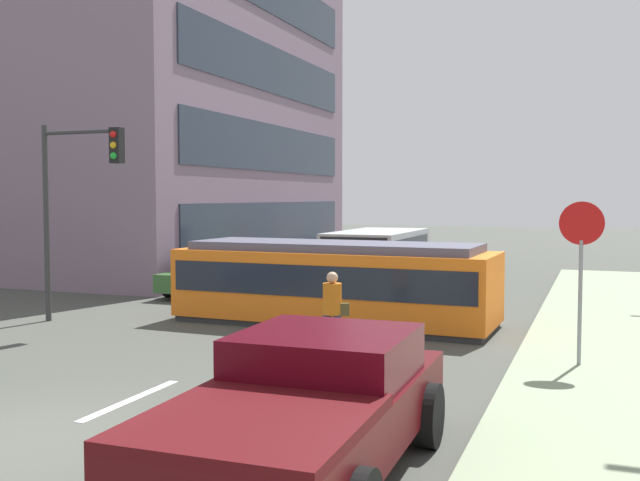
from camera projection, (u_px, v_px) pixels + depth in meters
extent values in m
plane|color=#484B44|center=(320.00, 319.00, 18.54)|extent=(120.00, 120.00, 0.00)
cube|color=gray|center=(608.00, 375.00, 12.38)|extent=(3.20, 36.00, 0.14)
cube|color=silver|center=(131.00, 400.00, 11.09)|extent=(0.16, 2.40, 0.01)
cube|color=silver|center=(249.00, 349.00, 14.82)|extent=(0.16, 2.40, 0.01)
cube|color=silver|center=(380.00, 292.00, 23.59)|extent=(0.16, 2.40, 0.01)
cube|color=silver|center=(422.00, 274.00, 29.18)|extent=(0.16, 2.40, 0.01)
cube|color=gray|center=(100.00, 54.00, 33.01)|extent=(17.28, 17.27, 19.20)
cube|color=#2D3847|center=(274.00, 225.00, 30.36)|extent=(0.06, 14.68, 1.92)
cube|color=#2D3847|center=(274.00, 148.00, 30.17)|extent=(0.06, 14.68, 1.92)
cube|color=#2D3847|center=(274.00, 70.00, 29.98)|extent=(0.06, 14.68, 1.92)
cube|color=orange|center=(334.00, 284.00, 17.72)|extent=(7.83, 2.74, 1.65)
cube|color=#2D2D2D|center=(334.00, 321.00, 17.78)|extent=(7.67, 2.61, 0.15)
cube|color=#525265|center=(334.00, 246.00, 17.67)|extent=(7.05, 2.34, 0.20)
cube|color=#1E232D|center=(334.00, 276.00, 17.71)|extent=(7.52, 2.77, 0.73)
cube|color=#A4A7AD|center=(378.00, 253.00, 25.77)|extent=(2.54, 5.60, 1.60)
cube|color=black|center=(354.00, 252.00, 23.19)|extent=(2.25, 0.14, 0.96)
cube|color=black|center=(378.00, 245.00, 25.75)|extent=(2.57, 4.76, 0.64)
cylinder|color=black|center=(362.00, 277.00, 24.14)|extent=(2.56, 0.92, 0.90)
cylinder|color=black|center=(391.00, 267.00, 27.47)|extent=(2.56, 0.92, 0.90)
cylinder|color=navy|center=(327.00, 336.00, 13.99)|extent=(0.16, 0.16, 0.85)
cylinder|color=navy|center=(337.00, 337.00, 13.92)|extent=(0.16, 0.16, 0.85)
cylinder|color=#CB6513|center=(332.00, 299.00, 13.92)|extent=(0.36, 0.36, 0.60)
sphere|color=tan|center=(332.00, 278.00, 13.89)|extent=(0.22, 0.22, 0.22)
cube|color=#4A4121|center=(344.00, 309.00, 13.90)|extent=(0.22, 0.18, 0.24)
cube|color=#4B0B0F|center=(309.00, 420.00, 7.92)|extent=(2.08, 5.03, 0.65)
cube|color=#48050F|center=(326.00, 355.00, 8.40)|extent=(1.93, 1.93, 0.55)
cube|color=#4B0B0F|center=(255.00, 421.00, 6.61)|extent=(2.04, 2.28, 0.12)
cylinder|color=black|center=(279.00, 400.00, 9.68)|extent=(0.29, 0.80, 0.80)
cylinder|color=black|center=(428.00, 415.00, 9.00)|extent=(0.29, 0.80, 0.80)
cube|color=#34612E|center=(217.00, 277.00, 23.45)|extent=(1.87, 4.59, 0.55)
cube|color=black|center=(214.00, 263.00, 23.28)|extent=(1.70, 2.53, 0.40)
cylinder|color=black|center=(212.00, 278.00, 25.05)|extent=(0.23, 0.64, 0.64)
cylinder|color=black|center=(260.00, 280.00, 24.43)|extent=(0.23, 0.64, 0.64)
cylinder|color=black|center=(170.00, 287.00, 22.48)|extent=(0.23, 0.64, 0.64)
cylinder|color=black|center=(221.00, 289.00, 21.87)|extent=(0.23, 0.64, 0.64)
cube|color=#AC1315|center=(274.00, 261.00, 29.33)|extent=(1.81, 4.27, 0.55)
cube|color=black|center=(272.00, 250.00, 29.17)|extent=(1.65, 2.36, 0.40)
cylinder|color=black|center=(268.00, 263.00, 30.85)|extent=(0.23, 0.64, 0.64)
cylinder|color=black|center=(306.00, 264.00, 30.21)|extent=(0.23, 0.64, 0.64)
cylinder|color=black|center=(239.00, 268.00, 28.49)|extent=(0.23, 0.64, 0.64)
cylinder|color=black|center=(280.00, 270.00, 27.84)|extent=(0.23, 0.64, 0.64)
cube|color=maroon|center=(325.00, 251.00, 34.55)|extent=(1.86, 4.03, 0.55)
cube|color=black|center=(324.00, 242.00, 34.39)|extent=(1.69, 2.23, 0.40)
cylinder|color=black|center=(317.00, 253.00, 36.01)|extent=(0.23, 0.64, 0.64)
cylinder|color=black|center=(351.00, 254.00, 35.34)|extent=(0.23, 0.64, 0.64)
cylinder|color=black|center=(298.00, 257.00, 33.79)|extent=(0.23, 0.64, 0.64)
cylinder|color=black|center=(334.00, 258.00, 33.12)|extent=(0.23, 0.64, 0.64)
cylinder|color=gray|center=(580.00, 303.00, 12.78)|extent=(0.07, 0.07, 2.20)
cylinder|color=red|center=(582.00, 223.00, 12.69)|extent=(0.76, 0.04, 0.76)
cylinder|color=#333333|center=(47.00, 224.00, 18.06)|extent=(0.14, 0.14, 4.86)
cylinder|color=#333333|center=(80.00, 132.00, 17.54)|extent=(2.14, 0.10, 0.10)
cube|color=black|center=(117.00, 145.00, 17.18)|extent=(0.28, 0.24, 0.84)
sphere|color=red|center=(113.00, 134.00, 17.05)|extent=(0.16, 0.16, 0.16)
sphere|color=gold|center=(113.00, 145.00, 17.06)|extent=(0.16, 0.16, 0.16)
sphere|color=green|center=(114.00, 156.00, 17.08)|extent=(0.16, 0.16, 0.16)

